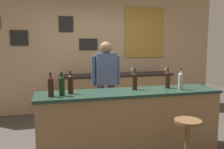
# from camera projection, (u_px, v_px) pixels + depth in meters

# --- Properties ---
(ground_plane) EXTENTS (10.00, 10.00, 0.00)m
(ground_plane) POSITION_uv_depth(u_px,v_px,m) (121.00, 142.00, 3.84)
(ground_plane) COLOR #423D38
(back_wall) EXTENTS (6.00, 0.09, 2.80)m
(back_wall) POSITION_uv_depth(u_px,v_px,m) (97.00, 51.00, 5.61)
(back_wall) COLOR tan
(back_wall) RESTS_ON ground_plane
(bar_counter) EXTENTS (2.59, 0.60, 0.92)m
(bar_counter) POSITION_uv_depth(u_px,v_px,m) (129.00, 122.00, 3.39)
(bar_counter) COLOR olive
(bar_counter) RESTS_ON ground_plane
(side_counter) EXTENTS (2.57, 0.56, 0.90)m
(side_counter) POSITION_uv_depth(u_px,v_px,m) (117.00, 93.00, 5.46)
(side_counter) COLOR olive
(side_counter) RESTS_ON ground_plane
(bartender) EXTENTS (0.52, 0.21, 1.62)m
(bartender) POSITION_uv_depth(u_px,v_px,m) (106.00, 80.00, 4.22)
(bartender) COLOR #384766
(bartender) RESTS_ON ground_plane
(bar_stool) EXTENTS (0.32, 0.32, 0.68)m
(bar_stool) POSITION_uv_depth(u_px,v_px,m) (187.00, 137.00, 2.85)
(bar_stool) COLOR brown
(bar_stool) RESTS_ON ground_plane
(wine_bottle_a) EXTENTS (0.07, 0.07, 0.31)m
(wine_bottle_a) POSITION_uv_depth(u_px,v_px,m) (51.00, 86.00, 2.96)
(wine_bottle_a) COLOR black
(wine_bottle_a) RESTS_ON bar_counter
(wine_bottle_b) EXTENTS (0.07, 0.07, 0.31)m
(wine_bottle_b) POSITION_uv_depth(u_px,v_px,m) (62.00, 85.00, 3.01)
(wine_bottle_b) COLOR black
(wine_bottle_b) RESTS_ON bar_counter
(wine_bottle_c) EXTENTS (0.07, 0.07, 0.31)m
(wine_bottle_c) POSITION_uv_depth(u_px,v_px,m) (70.00, 84.00, 3.14)
(wine_bottle_c) COLOR black
(wine_bottle_c) RESTS_ON bar_counter
(wine_bottle_d) EXTENTS (0.07, 0.07, 0.31)m
(wine_bottle_d) POSITION_uv_depth(u_px,v_px,m) (135.00, 80.00, 3.41)
(wine_bottle_d) COLOR black
(wine_bottle_d) RESTS_ON bar_counter
(wine_bottle_e) EXTENTS (0.07, 0.07, 0.31)m
(wine_bottle_e) POSITION_uv_depth(u_px,v_px,m) (168.00, 79.00, 3.54)
(wine_bottle_e) COLOR black
(wine_bottle_e) RESTS_ON bar_counter
(wine_bottle_f) EXTENTS (0.07, 0.07, 0.31)m
(wine_bottle_f) POSITION_uv_depth(u_px,v_px,m) (181.00, 80.00, 3.42)
(wine_bottle_f) COLOR #999E99
(wine_bottle_f) RESTS_ON bar_counter
(wine_glass_a) EXTENTS (0.07, 0.07, 0.16)m
(wine_glass_a) POSITION_uv_depth(u_px,v_px,m) (105.00, 70.00, 5.31)
(wine_glass_a) COLOR silver
(wine_glass_a) RESTS_ON side_counter
(wine_glass_b) EXTENTS (0.07, 0.07, 0.16)m
(wine_glass_b) POSITION_uv_depth(u_px,v_px,m) (115.00, 69.00, 5.31)
(wine_glass_b) COLOR silver
(wine_glass_b) RESTS_ON side_counter
(wine_glass_c) EXTENTS (0.07, 0.07, 0.16)m
(wine_glass_c) POSITION_uv_depth(u_px,v_px,m) (132.00, 68.00, 5.53)
(wine_glass_c) COLOR silver
(wine_glass_c) RESTS_ON side_counter
(wine_glass_d) EXTENTS (0.07, 0.07, 0.16)m
(wine_glass_d) POSITION_uv_depth(u_px,v_px,m) (166.00, 68.00, 5.59)
(wine_glass_d) COLOR silver
(wine_glass_d) RESTS_ON side_counter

